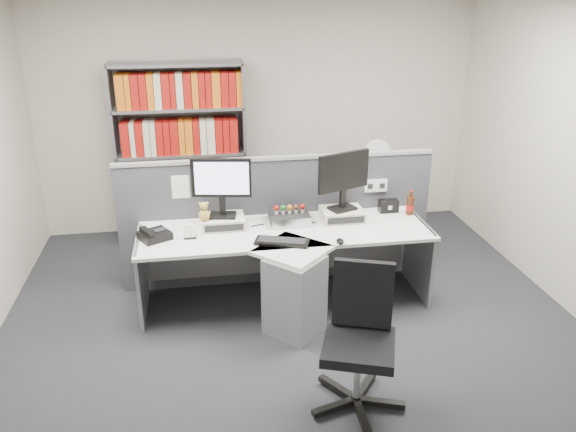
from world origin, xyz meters
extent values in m
plane|color=#2D3035|center=(0.00, 0.00, 0.00)|extent=(5.50, 5.50, 0.00)
cube|color=beige|center=(0.00, 2.75, 1.35)|extent=(5.00, 0.04, 2.70)
cube|color=#42424A|center=(0.00, 1.25, 0.62)|extent=(3.00, 0.05, 1.25)
cube|color=#A7A6AC|center=(0.00, 1.25, 1.26)|extent=(3.00, 0.07, 0.03)
cube|color=white|center=(0.95, 1.22, 0.95)|extent=(0.22, 0.04, 0.12)
cube|color=white|center=(-0.90, 1.22, 1.05)|extent=(0.16, 0.00, 0.22)
cube|color=white|center=(-0.50, 1.22, 1.05)|extent=(0.16, 0.00, 0.22)
cube|color=white|center=(0.70, 1.22, 1.05)|extent=(0.16, 0.00, 0.22)
cube|color=white|center=(0.00, 0.82, 0.70)|extent=(2.60, 0.80, 0.03)
cube|color=white|center=(0.00, 0.42, 0.70)|extent=(0.74, 0.74, 0.03)
cube|color=gray|center=(0.00, 0.30, 0.34)|extent=(0.57, 0.57, 0.69)
cube|color=gray|center=(-1.28, 0.82, 0.36)|extent=(0.03, 0.70, 0.72)
cube|color=gray|center=(1.28, 0.82, 0.36)|extent=(0.03, 0.70, 0.72)
cube|color=gray|center=(0.00, 1.18, 0.35)|extent=(2.50, 0.02, 0.45)
cube|color=beige|center=(-0.54, 0.98, 0.77)|extent=(0.38, 0.30, 0.10)
cube|color=black|center=(-0.54, 0.83, 0.77)|extent=(0.34, 0.01, 0.06)
cube|color=beige|center=(0.56, 0.98, 0.77)|extent=(0.38, 0.30, 0.10)
cube|color=black|center=(0.56, 0.83, 0.77)|extent=(0.34, 0.01, 0.06)
cube|color=black|center=(-0.54, 0.98, 0.83)|extent=(0.26, 0.20, 0.02)
cube|color=black|center=(-0.54, 0.98, 0.93)|extent=(0.06, 0.04, 0.19)
cube|color=black|center=(-0.54, 0.98, 1.18)|extent=(0.53, 0.12, 0.35)
cube|color=#BEC6F7|center=(-0.53, 0.96, 1.18)|extent=(0.47, 0.08, 0.29)
cube|color=black|center=(0.56, 0.98, 0.83)|extent=(0.28, 0.24, 0.02)
cube|color=black|center=(0.56, 0.98, 0.93)|extent=(0.06, 0.05, 0.19)
cube|color=black|center=(0.56, 0.98, 1.19)|extent=(0.51, 0.23, 0.35)
cube|color=#BEC6F7|center=(0.55, 0.96, 1.19)|extent=(0.45, 0.18, 0.30)
cube|color=black|center=(0.07, 0.99, 0.77)|extent=(0.35, 0.31, 0.09)
cube|color=silver|center=(0.07, 0.83, 0.77)|extent=(0.35, 0.01, 0.09)
cylinder|color=beige|center=(-0.05, 0.97, 0.83)|extent=(0.03, 0.03, 0.03)
sphere|color=#A5140F|center=(-0.05, 0.97, 0.87)|extent=(0.05, 0.05, 0.05)
cylinder|color=beige|center=(0.01, 0.97, 0.83)|extent=(0.03, 0.03, 0.03)
sphere|color=#19721E|center=(0.01, 0.97, 0.87)|extent=(0.05, 0.05, 0.05)
cylinder|color=beige|center=(0.07, 0.97, 0.83)|extent=(0.03, 0.03, 0.03)
sphere|color=orange|center=(0.07, 0.97, 0.87)|extent=(0.05, 0.05, 0.05)
cylinder|color=beige|center=(0.13, 0.97, 0.83)|extent=(0.03, 0.03, 0.03)
sphere|color=#593319|center=(0.13, 0.97, 0.87)|extent=(0.05, 0.05, 0.05)
cylinder|color=beige|center=(0.19, 0.97, 0.83)|extent=(0.03, 0.03, 0.03)
sphere|color=#A5140F|center=(0.19, 0.97, 0.87)|extent=(0.05, 0.05, 0.05)
cube|color=black|center=(-0.07, 0.54, 0.73)|extent=(0.48, 0.31, 0.03)
cube|color=black|center=(-0.07, 0.54, 0.75)|extent=(0.42, 0.24, 0.01)
ellipsoid|color=black|center=(0.42, 0.46, 0.74)|extent=(0.06, 0.10, 0.04)
cube|color=black|center=(-1.13, 0.80, 0.75)|extent=(0.32, 0.31, 0.07)
cube|color=black|center=(-1.19, 0.77, 0.81)|extent=(0.14, 0.20, 0.04)
cube|color=black|center=(-1.09, 0.83, 0.79)|extent=(0.13, 0.11, 0.01)
cube|color=black|center=(-0.84, 0.77, 0.73)|extent=(0.10, 0.06, 0.02)
cube|color=white|center=(-0.84, 0.75, 0.79)|extent=(0.09, 0.04, 0.11)
cube|color=white|center=(-0.84, 0.79, 0.79)|extent=(0.09, 0.04, 0.11)
sphere|color=gold|center=(-0.70, 0.91, 0.87)|extent=(0.10, 0.10, 0.10)
sphere|color=gold|center=(-0.70, 0.91, 0.95)|extent=(0.07, 0.07, 0.07)
sphere|color=gold|center=(-0.74, 0.91, 0.98)|extent=(0.03, 0.03, 0.03)
sphere|color=gold|center=(-0.67, 0.91, 0.98)|extent=(0.03, 0.03, 0.03)
cube|color=black|center=(1.05, 1.10, 0.78)|extent=(0.18, 0.10, 0.12)
cylinder|color=#3F190A|center=(1.23, 1.00, 0.81)|extent=(0.07, 0.07, 0.18)
cylinder|color=#A5140F|center=(1.23, 1.00, 0.79)|extent=(0.07, 0.07, 0.05)
cylinder|color=#3F190A|center=(1.23, 1.00, 0.92)|extent=(0.03, 0.03, 0.05)
cylinder|color=#A5140F|center=(1.23, 1.00, 0.95)|extent=(0.03, 0.03, 0.01)
cube|color=gray|center=(-1.59, 2.45, 1.00)|extent=(0.03, 0.40, 2.00)
cube|color=gray|center=(-0.21, 2.45, 1.00)|extent=(0.03, 0.40, 2.00)
cube|color=gray|center=(-0.90, 2.64, 1.00)|extent=(1.40, 0.02, 2.00)
cube|color=gray|center=(-0.90, 2.45, 0.02)|extent=(1.38, 0.40, 0.03)
cube|color=gray|center=(-0.90, 2.45, 0.52)|extent=(1.38, 0.40, 0.03)
cube|color=gray|center=(-0.90, 2.45, 1.02)|extent=(1.38, 0.40, 0.03)
cube|color=gray|center=(-0.90, 2.45, 1.52)|extent=(1.38, 0.40, 0.03)
cube|color=gray|center=(-0.90, 2.45, 1.98)|extent=(1.38, 0.40, 0.03)
cube|color=#A5140F|center=(-0.90, 2.42, 0.22)|extent=(1.24, 0.28, 0.36)
cube|color=orange|center=(-0.90, 2.42, 0.72)|extent=(1.24, 0.28, 0.36)
cube|color=beige|center=(-0.90, 2.42, 1.21)|extent=(1.24, 0.28, 0.36)
cube|color=white|center=(-0.90, 2.42, 1.71)|extent=(1.24, 0.28, 0.36)
cube|color=gray|center=(1.20, 2.00, 0.35)|extent=(0.45, 0.60, 0.70)
cube|color=black|center=(1.20, 1.70, 0.52)|extent=(0.40, 0.02, 0.28)
cube|color=black|center=(1.20, 1.70, 0.20)|extent=(0.40, 0.02, 0.28)
cylinder|color=white|center=(1.20, 2.00, 0.71)|extent=(0.18, 0.18, 0.03)
cylinder|color=white|center=(1.20, 2.00, 0.82)|extent=(0.03, 0.03, 0.18)
cylinder|color=white|center=(1.20, 1.98, 1.05)|extent=(0.30, 0.07, 0.29)
cylinder|color=silver|center=(1.20, 2.01, 1.05)|extent=(0.30, 0.06, 0.29)
cylinder|color=silver|center=(0.26, -0.69, 0.26)|extent=(0.05, 0.05, 0.41)
cube|color=black|center=(0.26, -0.69, 0.49)|extent=(0.61, 0.61, 0.07)
cube|color=black|center=(0.34, -0.49, 0.78)|extent=(0.43, 0.25, 0.48)
cube|color=black|center=(0.44, -0.76, 0.05)|extent=(0.31, 0.15, 0.04)
cylinder|color=black|center=(0.56, -0.80, 0.03)|extent=(0.05, 0.05, 0.03)
cube|color=black|center=(0.38, -0.55, 0.05)|extent=(0.23, 0.28, 0.04)
cylinder|color=black|center=(0.45, -0.45, 0.03)|extent=(0.05, 0.05, 0.03)
cube|color=black|center=(0.16, -0.54, 0.05)|extent=(0.22, 0.29, 0.04)
cylinder|color=black|center=(0.09, -0.44, 0.03)|extent=(0.05, 0.05, 0.03)
cube|color=black|center=(0.09, -0.75, 0.05)|extent=(0.31, 0.14, 0.04)
cylinder|color=black|center=(-0.03, -0.78, 0.03)|extent=(0.05, 0.05, 0.03)
cube|color=black|center=(0.26, -0.88, 0.05)|extent=(0.06, 0.31, 0.04)
camera|label=1|loc=(-0.73, -3.85, 2.76)|focal=36.05mm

